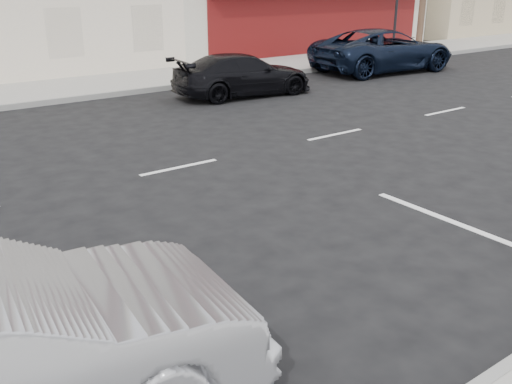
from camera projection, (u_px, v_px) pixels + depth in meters
ground at (264, 150)px, 11.79m from camera, size 120.00×120.00×0.00m
fire_hydrant at (368, 46)px, 24.63m from camera, size 0.20×0.20×0.72m
suv_far at (384, 50)px, 21.10m from camera, size 5.80×3.05×1.56m
car_far at (243, 75)px, 16.87m from camera, size 4.41×2.14×1.24m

